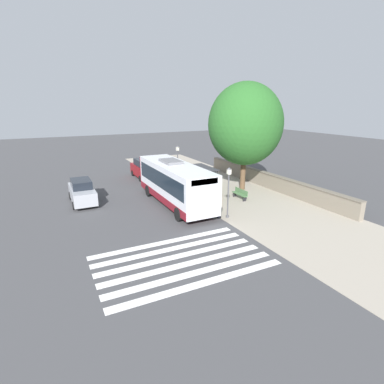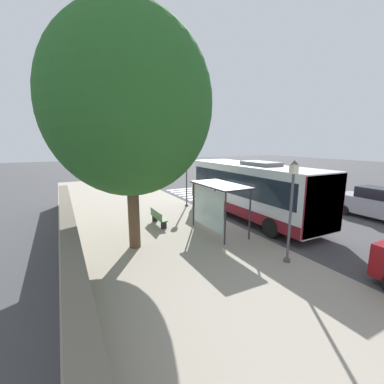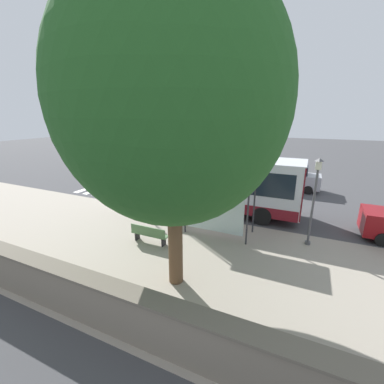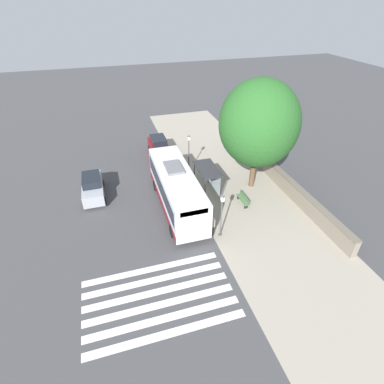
% 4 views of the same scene
% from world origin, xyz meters
% --- Properties ---
extents(ground_plane, '(120.00, 120.00, 0.00)m').
position_xyz_m(ground_plane, '(0.00, 0.00, 0.00)').
color(ground_plane, '#424244').
rests_on(ground_plane, ground).
extents(sidewalk_plaza, '(9.00, 44.00, 0.02)m').
position_xyz_m(sidewalk_plaza, '(-4.50, 0.00, 0.01)').
color(sidewalk_plaza, '#9E9384').
rests_on(sidewalk_plaza, ground).
extents(crosswalk_stripes, '(9.00, 5.25, 0.01)m').
position_xyz_m(crosswalk_stripes, '(5.00, 9.32, 0.00)').
color(crosswalk_stripes, silver).
rests_on(crosswalk_stripes, ground).
extents(stone_wall, '(0.60, 20.00, 1.45)m').
position_xyz_m(stone_wall, '(-8.55, 0.00, 0.73)').
color(stone_wall, slate).
rests_on(stone_wall, ground).
extents(bus, '(2.78, 10.01, 3.56)m').
position_xyz_m(bus, '(1.66, 0.67, 1.84)').
color(bus, silver).
rests_on(bus, ground).
extents(bus_shelter, '(1.72, 3.41, 2.57)m').
position_xyz_m(bus_shelter, '(-1.64, -0.61, 2.13)').
color(bus_shelter, '#2D2D33').
rests_on(bus_shelter, ground).
extents(pedestrian, '(0.34, 0.23, 1.74)m').
position_xyz_m(pedestrian, '(0.02, 4.94, 1.03)').
color(pedestrian, '#2D3347').
rests_on(pedestrian, ground).
extents(bench, '(0.40, 1.81, 0.88)m').
position_xyz_m(bench, '(-3.93, 1.92, 0.48)').
color(bench, '#4C7247').
rests_on(bench, ground).
extents(street_lamp_near, '(0.28, 0.28, 3.72)m').
position_xyz_m(street_lamp_near, '(-0.53, 5.17, 2.23)').
color(street_lamp_near, '#4C4C51').
rests_on(street_lamp_near, ground).
extents(street_lamp_far, '(0.28, 0.28, 4.01)m').
position_xyz_m(street_lamp_far, '(-1.00, -4.75, 2.39)').
color(street_lamp_far, '#4C4C51').
rests_on(street_lamp_far, ground).
extents(shade_tree, '(6.79, 6.79, 9.90)m').
position_xyz_m(shade_tree, '(-5.92, -0.53, 6.15)').
color(shade_tree, brown).
rests_on(shade_tree, ground).
extents(parked_car_far_lane, '(1.88, 4.58, 1.96)m').
position_xyz_m(parked_car_far_lane, '(8.41, -3.11, 0.95)').
color(parked_car_far_lane, '#9EA0A8').
rests_on(parked_car_far_lane, ground).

